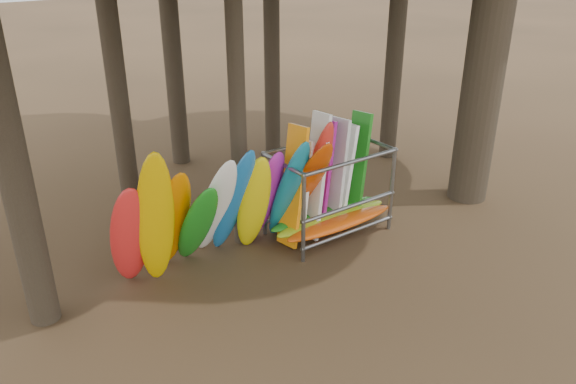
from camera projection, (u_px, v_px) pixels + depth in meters
ground at (347, 272)px, 11.71m from camera, size 120.00×120.00×0.00m
kayak_row at (233, 205)px, 11.66m from camera, size 5.22×2.09×3.16m
storage_rack at (328, 194)px, 12.94m from camera, size 3.13×1.50×2.91m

